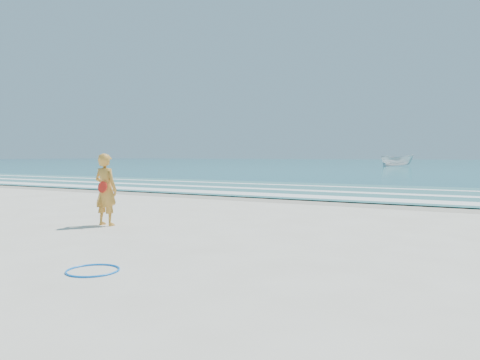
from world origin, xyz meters
The scene contains 10 objects.
ground centered at (0.00, 0.00, 0.00)m, with size 400.00×400.00×0.00m, color silver.
wet_sand centered at (0.00, 9.00, 0.00)m, with size 400.00×2.40×0.00m, color #B2A893.
ocean centered at (0.00, 105.00, 0.02)m, with size 400.00×190.00×0.04m, color #19727F.
shallow centered at (0.00, 14.00, 0.04)m, with size 400.00×10.00×0.01m, color #59B7AD.
foam_near centered at (0.00, 10.30, 0.05)m, with size 400.00×1.40×0.01m, color white.
foam_mid centered at (0.00, 13.20, 0.05)m, with size 400.00×0.90×0.01m, color white.
foam_far centered at (0.00, 16.50, 0.05)m, with size 400.00×0.60×0.01m, color white.
hoop centered at (1.22, -2.32, 0.01)m, with size 0.76×0.76×0.03m, color #0D74EB.
boat centered at (-7.49, 65.59, 0.93)m, with size 1.74×4.62×1.78m, color silver.
woman centered at (-1.89, 1.02, 0.86)m, with size 0.64×0.43×1.71m.
Camera 1 is at (6.33, -7.07, 1.67)m, focal length 35.00 mm.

